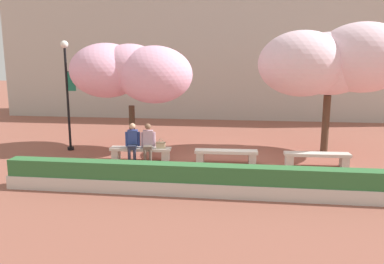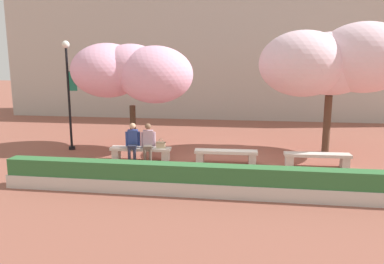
{
  "view_description": "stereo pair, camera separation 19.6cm",
  "coord_description": "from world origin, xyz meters",
  "px_view_note": "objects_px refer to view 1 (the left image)",
  "views": [
    {
      "loc": [
        0.45,
        -12.19,
        3.36
      ],
      "look_at": [
        -1.18,
        0.2,
        1.0
      ],
      "focal_mm": 35.0,
      "sensor_mm": 36.0,
      "label": 1
    },
    {
      "loc": [
        0.65,
        -12.16,
        3.36
      ],
      "look_at": [
        -1.18,
        0.2,
        1.0
      ],
      "focal_mm": 35.0,
      "sensor_mm": 36.0,
      "label": 2
    }
  ],
  "objects_px": {
    "handbag": "(161,145)",
    "lamp_post_with_banner": "(67,86)",
    "cherry_tree_secondary": "(332,62)",
    "stone_bench_west_end": "(141,151)",
    "stone_bench_near_west": "(226,154)",
    "stone_bench_center": "(317,157)",
    "person_seated_left": "(133,141)",
    "person_seated_right": "(148,141)",
    "cherry_tree_main": "(129,72)"
  },
  "relations": [
    {
      "from": "stone_bench_west_end",
      "to": "cherry_tree_secondary",
      "type": "bearing_deg",
      "value": 16.58
    },
    {
      "from": "stone_bench_west_end",
      "to": "stone_bench_center",
      "type": "bearing_deg",
      "value": 0.0
    },
    {
      "from": "person_seated_left",
      "to": "person_seated_right",
      "type": "bearing_deg",
      "value": 0.01
    },
    {
      "from": "stone_bench_west_end",
      "to": "person_seated_left",
      "type": "xyz_separation_m",
      "value": [
        -0.26,
        -0.05,
        0.39
      ]
    },
    {
      "from": "person_seated_right",
      "to": "handbag",
      "type": "relative_size",
      "value": 3.81
    },
    {
      "from": "person_seated_right",
      "to": "lamp_post_with_banner",
      "type": "relative_size",
      "value": 0.31
    },
    {
      "from": "stone_bench_west_end",
      "to": "person_seated_right",
      "type": "height_order",
      "value": "person_seated_right"
    },
    {
      "from": "cherry_tree_main",
      "to": "person_seated_right",
      "type": "bearing_deg",
      "value": -56.05
    },
    {
      "from": "person_seated_left",
      "to": "cherry_tree_main",
      "type": "relative_size",
      "value": 0.28
    },
    {
      "from": "stone_bench_near_west",
      "to": "handbag",
      "type": "xyz_separation_m",
      "value": [
        -2.22,
        -0.02,
        0.27
      ]
    },
    {
      "from": "person_seated_left",
      "to": "lamp_post_with_banner",
      "type": "distance_m",
      "value": 3.54
    },
    {
      "from": "stone_bench_center",
      "to": "cherry_tree_main",
      "type": "height_order",
      "value": "cherry_tree_main"
    },
    {
      "from": "stone_bench_center",
      "to": "person_seated_right",
      "type": "height_order",
      "value": "person_seated_right"
    },
    {
      "from": "cherry_tree_main",
      "to": "lamp_post_with_banner",
      "type": "distance_m",
      "value": 2.39
    },
    {
      "from": "stone_bench_center",
      "to": "person_seated_left",
      "type": "xyz_separation_m",
      "value": [
        -6.14,
        -0.05,
        0.39
      ]
    },
    {
      "from": "stone_bench_center",
      "to": "handbag",
      "type": "height_order",
      "value": "handbag"
    },
    {
      "from": "stone_bench_west_end",
      "to": "stone_bench_near_west",
      "type": "height_order",
      "value": "same"
    },
    {
      "from": "cherry_tree_main",
      "to": "lamp_post_with_banner",
      "type": "bearing_deg",
      "value": -170.64
    },
    {
      "from": "stone_bench_center",
      "to": "person_seated_left",
      "type": "distance_m",
      "value": 6.15
    },
    {
      "from": "handbag",
      "to": "person_seated_left",
      "type": "bearing_deg",
      "value": -178.0
    },
    {
      "from": "stone_bench_center",
      "to": "handbag",
      "type": "bearing_deg",
      "value": -179.8
    },
    {
      "from": "cherry_tree_secondary",
      "to": "lamp_post_with_banner",
      "type": "distance_m",
      "value": 9.74
    },
    {
      "from": "stone_bench_center",
      "to": "person_seated_right",
      "type": "xyz_separation_m",
      "value": [
        -5.59,
        -0.05,
        0.39
      ]
    },
    {
      "from": "cherry_tree_main",
      "to": "cherry_tree_secondary",
      "type": "relative_size",
      "value": 0.89
    },
    {
      "from": "cherry_tree_main",
      "to": "lamp_post_with_banner",
      "type": "relative_size",
      "value": 1.14
    },
    {
      "from": "stone_bench_west_end",
      "to": "handbag",
      "type": "relative_size",
      "value": 6.2
    },
    {
      "from": "lamp_post_with_banner",
      "to": "stone_bench_near_west",
      "type": "bearing_deg",
      "value": -10.79
    },
    {
      "from": "stone_bench_center",
      "to": "lamp_post_with_banner",
      "type": "xyz_separation_m",
      "value": [
        -8.96,
        1.15,
        2.16
      ]
    },
    {
      "from": "person_seated_right",
      "to": "cherry_tree_main",
      "type": "bearing_deg",
      "value": 123.95
    },
    {
      "from": "stone_bench_west_end",
      "to": "person_seated_left",
      "type": "distance_m",
      "value": 0.47
    },
    {
      "from": "person_seated_right",
      "to": "person_seated_left",
      "type": "bearing_deg",
      "value": -179.99
    },
    {
      "from": "stone_bench_west_end",
      "to": "lamp_post_with_banner",
      "type": "xyz_separation_m",
      "value": [
        -3.08,
        1.15,
        2.16
      ]
    },
    {
      "from": "stone_bench_center",
      "to": "cherry_tree_main",
      "type": "xyz_separation_m",
      "value": [
        -6.66,
        1.53,
        2.67
      ]
    },
    {
      "from": "handbag",
      "to": "lamp_post_with_banner",
      "type": "distance_m",
      "value": 4.4
    },
    {
      "from": "stone_bench_near_west",
      "to": "lamp_post_with_banner",
      "type": "height_order",
      "value": "lamp_post_with_banner"
    },
    {
      "from": "stone_bench_near_west",
      "to": "cherry_tree_main",
      "type": "relative_size",
      "value": 0.45
    },
    {
      "from": "stone_bench_near_west",
      "to": "stone_bench_west_end",
      "type": "bearing_deg",
      "value": 180.0
    },
    {
      "from": "cherry_tree_secondary",
      "to": "stone_bench_west_end",
      "type": "bearing_deg",
      "value": -163.42
    },
    {
      "from": "stone_bench_west_end",
      "to": "cherry_tree_main",
      "type": "bearing_deg",
      "value": 117.02
    },
    {
      "from": "stone_bench_near_west",
      "to": "stone_bench_center",
      "type": "xyz_separation_m",
      "value": [
        2.94,
        0.0,
        0.0
      ]
    },
    {
      "from": "handbag",
      "to": "person_seated_right",
      "type": "bearing_deg",
      "value": -175.52
    },
    {
      "from": "stone_bench_near_west",
      "to": "cherry_tree_main",
      "type": "bearing_deg",
      "value": 157.68
    },
    {
      "from": "stone_bench_center",
      "to": "handbag",
      "type": "relative_size",
      "value": 6.2
    },
    {
      "from": "stone_bench_west_end",
      "to": "handbag",
      "type": "distance_m",
      "value": 0.77
    },
    {
      "from": "person_seated_left",
      "to": "stone_bench_center",
      "type": "bearing_deg",
      "value": 0.49
    },
    {
      "from": "stone_bench_west_end",
      "to": "handbag",
      "type": "bearing_deg",
      "value": -1.44
    },
    {
      "from": "person_seated_right",
      "to": "cherry_tree_secondary",
      "type": "xyz_separation_m",
      "value": [
        6.3,
        2.01,
        2.66
      ]
    },
    {
      "from": "stone_bench_center",
      "to": "person_seated_left",
      "type": "relative_size",
      "value": 1.63
    },
    {
      "from": "cherry_tree_secondary",
      "to": "lamp_post_with_banner",
      "type": "height_order",
      "value": "cherry_tree_secondary"
    },
    {
      "from": "stone_bench_west_end",
      "to": "stone_bench_center",
      "type": "relative_size",
      "value": 1.0
    }
  ]
}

